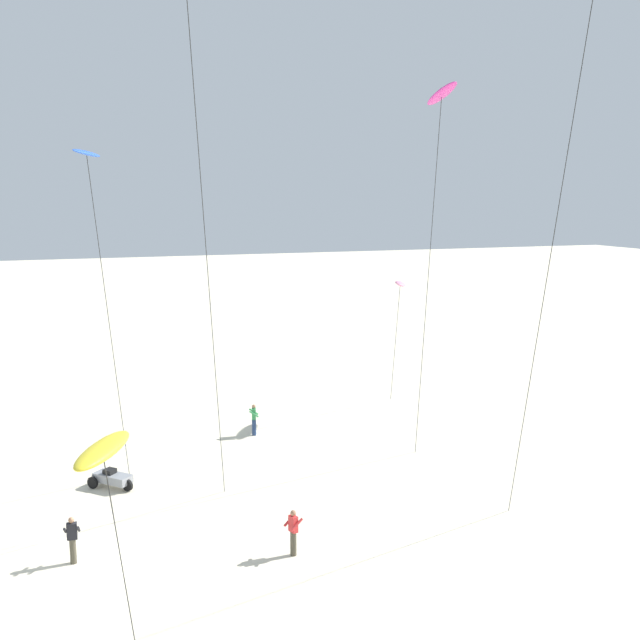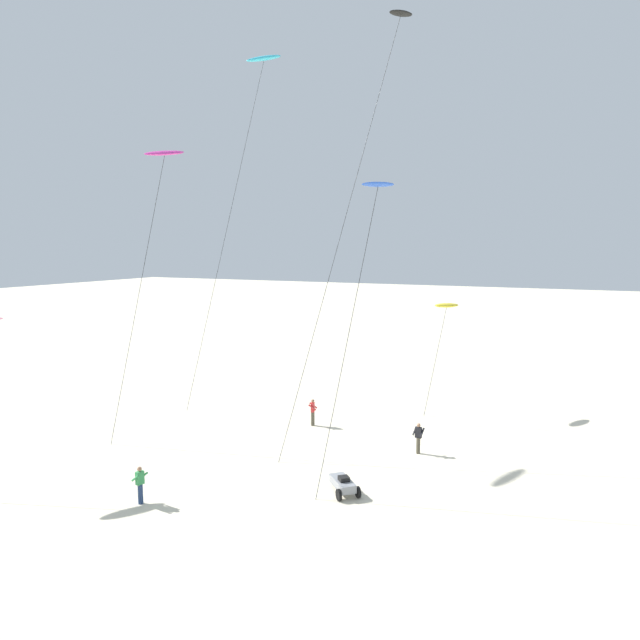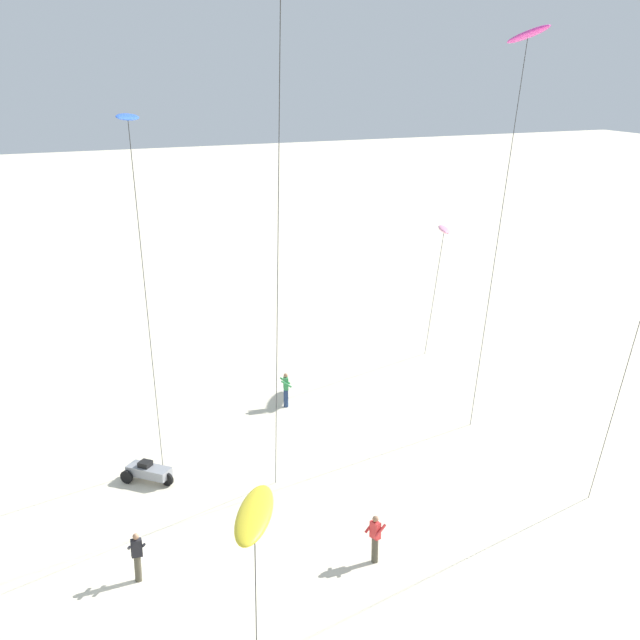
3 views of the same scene
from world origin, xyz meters
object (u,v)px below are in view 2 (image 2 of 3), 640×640
object	(u,v)px
kite_black	(397,28)
beach_buggy	(343,484)
kite_flyer_middle	(418,437)
kite_flyer_furthest	(313,412)
kite_cyan	(263,61)
kite_yellow	(447,306)
kite_flyer_nearest	(140,484)
kite_magenta	(164,156)
kite_blue	(377,193)

from	to	relation	value
kite_black	beach_buggy	distance (m)	26.11
kite_flyer_middle	kite_flyer_furthest	size ratio (longest dim) A/B	1.00
kite_cyan	kite_yellow	xyz separation A→B (m)	(0.85, -13.51, -17.20)
kite_black	kite_flyer_nearest	distance (m)	28.73
kite_flyer_nearest	kite_flyer_furthest	distance (m)	13.24
kite_flyer_nearest	kite_magenta	bearing A→B (deg)	31.77
kite_flyer_nearest	beach_buggy	size ratio (longest dim) A/B	0.87
kite_cyan	kite_flyer_furthest	bearing A→B (deg)	-132.57
kite_black	kite_flyer_nearest	xyz separation A→B (m)	(-16.22, 6.02, -22.93)
kite_blue	kite_flyer_furthest	world-z (taller)	kite_blue
kite_cyan	kite_blue	bearing A→B (deg)	-132.64
kite_magenta	kite_flyer_nearest	world-z (taller)	kite_magenta
kite_magenta	kite_black	size ratio (longest dim) A/B	0.67
kite_yellow	kite_flyer_nearest	world-z (taller)	kite_yellow
kite_flyer_nearest	kite_flyer_middle	xyz separation A→B (m)	(11.09, -9.25, 0.00)
kite_flyer_nearest	kite_flyer_middle	world-z (taller)	same
kite_cyan	kite_black	distance (m)	11.55
kite_flyer_nearest	beach_buggy	xyz separation A→B (m)	(4.72, -7.54, -0.46)
kite_black	kite_flyer_nearest	world-z (taller)	kite_black
kite_cyan	kite_yellow	distance (m)	21.89
kite_cyan	kite_blue	world-z (taller)	kite_cyan
kite_flyer_middle	kite_flyer_furthest	distance (m)	7.54
kite_flyer_furthest	beach_buggy	xyz separation A→B (m)	(-8.37, -5.56, -0.46)
kite_cyan	kite_flyer_middle	world-z (taller)	kite_cyan
kite_flyer_middle	beach_buggy	bearing A→B (deg)	164.96
kite_flyer_nearest	beach_buggy	bearing A→B (deg)	-57.92
kite_flyer_middle	kite_black	bearing A→B (deg)	32.18
kite_blue	kite_flyer_middle	distance (m)	13.20
kite_flyer_furthest	kite_flyer_middle	bearing A→B (deg)	-105.38
kite_blue	beach_buggy	xyz separation A→B (m)	(-2.84, 0.42, -13.12)
kite_cyan	kite_black	xyz separation A→B (m)	(-3.32, -11.06, -0.47)
kite_yellow	kite_flyer_middle	bearing A→B (deg)	-175.22
kite_cyan	kite_flyer_nearest	bearing A→B (deg)	-165.53
beach_buggy	kite_flyer_middle	bearing A→B (deg)	-15.04
kite_cyan	kite_yellow	world-z (taller)	kite_cyan
kite_blue	beach_buggy	distance (m)	13.43
kite_yellow	beach_buggy	distance (m)	17.04
kite_blue	kite_black	distance (m)	13.58
kite_cyan	kite_magenta	size ratio (longest dim) A/B	1.49
kite_black	kite_flyer_middle	distance (m)	23.72
beach_buggy	kite_black	bearing A→B (deg)	7.53
kite_magenta	kite_flyer_furthest	bearing A→B (deg)	-61.95
kite_yellow	kite_blue	bearing A→B (deg)	177.70
kite_black	beach_buggy	bearing A→B (deg)	-172.47
kite_magenta	kite_flyer_middle	size ratio (longest dim) A/B	10.10
kite_magenta	beach_buggy	bearing A→B (deg)	-108.22
kite_yellow	kite_black	size ratio (longest dim) A/B	0.29
kite_blue	kite_flyer_furthest	size ratio (longest dim) A/B	8.47
kite_black	kite_yellow	bearing A→B (deg)	-30.53
kite_yellow	kite_blue	distance (m)	14.36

